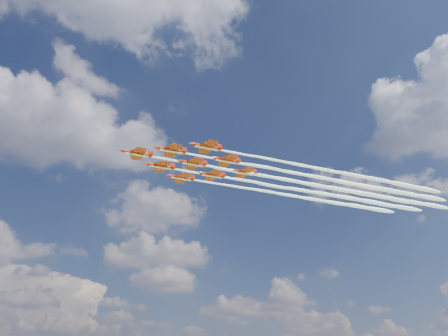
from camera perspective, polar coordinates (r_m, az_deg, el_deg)
The scene contains 9 objects.
jet_lead at distance 169.97m, azimuth 4.08°, elevation -0.84°, with size 100.26×15.13×3.01m.
jet_row2_port at distance 168.99m, azimuth 8.29°, elevation -0.47°, with size 100.26×15.13×3.01m.
jet_row2_starb at distance 180.21m, azimuth 6.02°, elevation -2.21°, with size 100.26×15.13×3.01m.
jet_row3_port at distance 168.93m, azimuth 12.53°, elevation -0.11°, with size 100.26×15.13×3.01m.
jet_row3_centre at distance 179.59m, azimuth 10.00°, elevation -1.87°, with size 100.26×15.13×3.01m.
jet_row3_starb at distance 190.72m, azimuth 7.75°, elevation -3.43°, with size 100.26×15.13×3.01m.
jet_row4_port at distance 179.85m, azimuth 13.98°, elevation -1.52°, with size 100.26×15.13×3.01m.
jet_row4_starb at distance 190.44m, azimuth 11.51°, elevation -3.11°, with size 100.26×15.13×3.01m.
jet_tail at distance 190.98m, azimuth 15.27°, elevation -2.78°, with size 100.26×15.13×3.01m.
Camera 1 is at (-31.84, -143.33, 4.00)m, focal length 35.00 mm.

